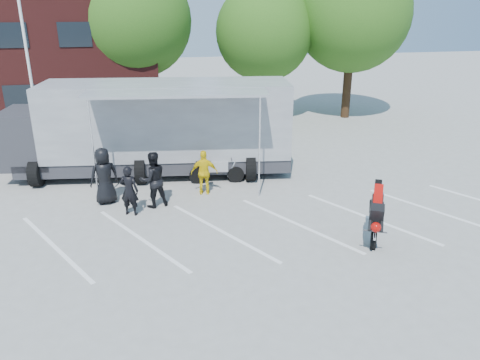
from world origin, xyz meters
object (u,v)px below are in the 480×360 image
object	(u,v)px
tree_left	(136,21)
spectator_leather_b	(129,191)
stunt_bike_rider	(373,237)
spectator_leather_a	(104,176)
tree_mid	(264,32)
spectator_leather_c	(153,180)
flagpole	(31,39)
tree_right	(353,14)
parked_motorcycle	(217,183)
spectator_hivis	(204,173)
transporter_truck	(158,173)

from	to	relation	value
tree_left	spectator_leather_b	distance (m)	14.04
stunt_bike_rider	spectator_leather_a	distance (m)	8.95
tree_mid	spectator_leather_c	size ratio (longest dim) A/B	4.00
spectator_leather_a	stunt_bike_rider	bearing A→B (deg)	133.01
tree_mid	spectator_leather_a	xyz separation A→B (m)	(-8.33, -11.05, -3.96)
flagpole	stunt_bike_rider	distance (m)	15.70
stunt_bike_rider	tree_right	bearing A→B (deg)	96.07
flagpole	tree_left	world-z (taller)	tree_left
parked_motorcycle	spectator_hivis	world-z (taller)	spectator_hivis
transporter_truck	stunt_bike_rider	xyz separation A→B (m)	(5.98, -6.90, 0.00)
tree_right	spectator_leather_c	bearing A→B (deg)	-136.35
tree_left	flagpole	bearing A→B (deg)	-125.28
tree_mid	spectator_leather_a	bearing A→B (deg)	-127.00
stunt_bike_rider	flagpole	bearing A→B (deg)	162.77
parked_motorcycle	spectator_leather_c	xyz separation A→B (m)	(-2.41, -1.76, 0.96)
tree_left	spectator_hivis	world-z (taller)	tree_left
parked_motorcycle	stunt_bike_rider	distance (m)	6.57
spectator_leather_b	spectator_hivis	world-z (taller)	spectator_leather_b
tree_left	tree_right	world-z (taller)	tree_right
spectator_leather_c	transporter_truck	bearing A→B (deg)	-111.01
tree_right	parked_motorcycle	size ratio (longest dim) A/B	4.28
stunt_bike_rider	spectator_hivis	xyz separation A→B (m)	(-4.40, 4.34, 0.81)
spectator_leather_a	spectator_leather_b	distance (m)	1.43
tree_right	stunt_bike_rider	xyz separation A→B (m)	(-5.50, -14.77, -5.88)
tree_right	spectator_leather_b	xyz separation A→B (m)	(-12.49, -11.70, -5.05)
tree_mid	transporter_truck	world-z (taller)	tree_mid
tree_right	spectator_leather_a	xyz separation A→B (m)	(-13.33, -10.55, -4.90)
tree_right	stunt_bike_rider	distance (m)	16.82
parked_motorcycle	spectator_leather_a	xyz separation A→B (m)	(-4.03, -1.14, 0.98)
tree_left	spectator_leather_c	world-z (taller)	tree_left
stunt_bike_rider	spectator_leather_c	xyz separation A→B (m)	(-6.22, 3.60, 0.96)
tree_right	spectator_leather_b	size ratio (longest dim) A/B	5.49
stunt_bike_rider	spectator_leather_b	size ratio (longest dim) A/B	1.20
stunt_bike_rider	spectator_leather_b	world-z (taller)	spectator_leather_b
transporter_truck	spectator_hivis	bearing A→B (deg)	-51.18
tree_left	tree_right	size ratio (longest dim) A/B	0.95
tree_mid	transporter_truck	xyz separation A→B (m)	(-6.48, -8.37, -4.94)
tree_mid	spectator_leather_c	distance (m)	14.05
parked_motorcycle	spectator_leather_b	xyz separation A→B (m)	(-3.19, -2.29, 0.83)
parked_motorcycle	spectator_leather_b	size ratio (longest dim) A/B	1.28
spectator_leather_a	spectator_leather_c	world-z (taller)	spectator_leather_a
spectator_leather_b	transporter_truck	bearing A→B (deg)	-83.59
stunt_bike_rider	spectator_leather_c	bearing A→B (deg)	176.44
tree_mid	tree_right	distance (m)	5.11
spectator_leather_a	spectator_leather_c	size ratio (longest dim) A/B	1.02
stunt_bike_rider	spectator_hivis	bearing A→B (deg)	161.89
transporter_truck	spectator_leather_b	xyz separation A→B (m)	(-1.01, -3.83, 0.83)
stunt_bike_rider	spectator_hivis	size ratio (longest dim) A/B	1.23
flagpole	stunt_bike_rider	world-z (taller)	flagpole
parked_motorcycle	spectator_hivis	xyz separation A→B (m)	(-0.60, -1.02, 0.81)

